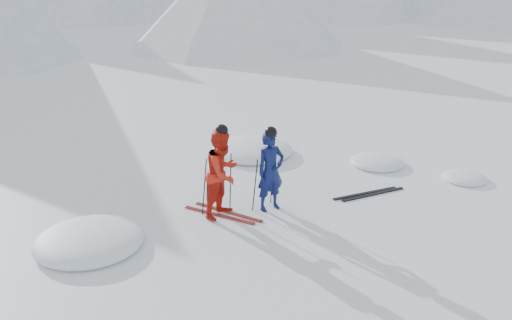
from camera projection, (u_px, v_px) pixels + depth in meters
ground at (336, 192)px, 12.57m from camera, size 160.00×160.00×0.00m
skier_blue at (271, 171)px, 11.42m from camera, size 0.69×0.50×1.75m
skier_red at (223, 173)px, 11.14m from camera, size 1.10×0.99×1.87m
pole_blue_left at (255, 185)px, 11.46m from camera, size 0.12×0.08×1.16m
pole_blue_right at (272, 178)px, 11.85m from camera, size 0.12×0.07×1.16m
pole_red_left at (204, 187)px, 11.26m from camera, size 0.12×0.10×1.25m
pole_red_right at (231, 182)px, 11.54m from camera, size 0.12×0.09×1.25m
ski_worn_left at (219, 215)px, 11.39m from camera, size 0.74×1.60×0.03m
ski_worn_right at (228, 212)px, 11.53m from camera, size 0.63×1.64×0.03m
ski_loose_a at (365, 193)px, 12.47m from camera, size 1.67×0.51×0.03m
ski_loose_b at (373, 194)px, 12.42m from camera, size 1.68×0.46×0.03m
snow_lumps at (232, 182)px, 13.15m from camera, size 10.06×6.43×0.49m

